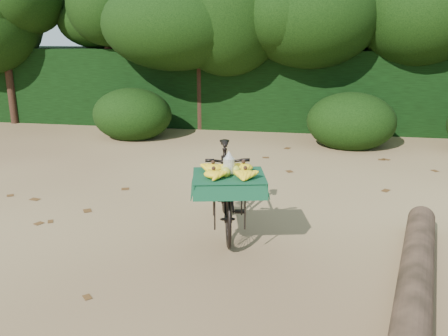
# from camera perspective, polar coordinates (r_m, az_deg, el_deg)

# --- Properties ---
(ground) EXTENTS (80.00, 80.00, 0.00)m
(ground) POSITION_cam_1_polar(r_m,az_deg,el_deg) (5.63, 2.56, -7.02)
(ground) COLOR tan
(ground) RESTS_ON ground
(vendor_bicycle) EXTENTS (0.96, 1.81, 1.00)m
(vendor_bicycle) POSITION_cam_1_polar(r_m,az_deg,el_deg) (5.38, 0.23, -2.34)
(vendor_bicycle) COLOR black
(vendor_bicycle) RESTS_ON ground
(fallen_log) EXTENTS (1.23, 4.01, 0.29)m
(fallen_log) POSITION_cam_1_polar(r_m,az_deg,el_deg) (4.10, 21.74, -15.51)
(fallen_log) COLOR brown
(fallen_log) RESTS_ON ground
(hedge_backdrop) EXTENTS (26.00, 1.80, 1.80)m
(hedge_backdrop) POSITION_cam_1_polar(r_m,az_deg,el_deg) (11.52, 6.89, 9.57)
(hedge_backdrop) COLOR black
(hedge_backdrop) RESTS_ON ground
(tree_row) EXTENTS (14.50, 2.00, 4.00)m
(tree_row) POSITION_cam_1_polar(r_m,az_deg,el_deg) (10.71, 3.23, 15.06)
(tree_row) COLOR black
(tree_row) RESTS_ON ground
(bush_clumps) EXTENTS (8.80, 1.70, 0.90)m
(bush_clumps) POSITION_cam_1_polar(r_m,az_deg,el_deg) (9.60, 9.05, 5.42)
(bush_clumps) COLOR black
(bush_clumps) RESTS_ON ground
(leaf_litter) EXTENTS (7.00, 7.30, 0.01)m
(leaf_litter) POSITION_cam_1_polar(r_m,az_deg,el_deg) (6.23, 3.36, -4.64)
(leaf_litter) COLOR #553416
(leaf_litter) RESTS_ON ground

